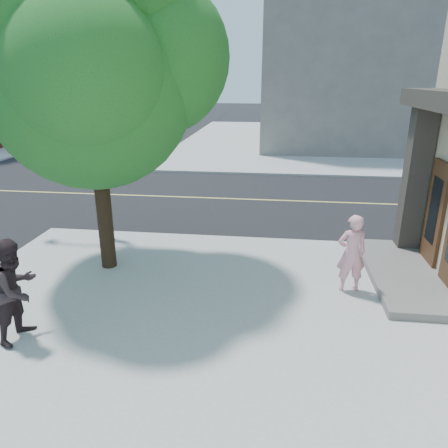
# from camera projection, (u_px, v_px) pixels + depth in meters

# --- Properties ---
(ground) EXTENTS (140.00, 140.00, 0.00)m
(ground) POSITION_uv_depth(u_px,v_px,m) (81.00, 233.00, 13.25)
(ground) COLOR black
(ground) RESTS_ON ground
(road_ew) EXTENTS (140.00, 9.00, 0.01)m
(road_ew) POSITION_uv_depth(u_px,v_px,m) (129.00, 195.00, 17.46)
(road_ew) COLOR black
(road_ew) RESTS_ON ground
(sidewalk_ne) EXTENTS (29.00, 25.00, 0.12)m
(sidewalk_ne) POSITION_uv_depth(u_px,v_px,m) (376.00, 141.00, 31.75)
(sidewalk_ne) COLOR #A7A7A7
(sidewalk_ne) RESTS_ON ground
(filler_ne) EXTENTS (18.00, 16.00, 14.00)m
(filler_ne) POSITION_uv_depth(u_px,v_px,m) (393.00, 41.00, 29.81)
(filler_ne) COLOR slate
(filler_ne) RESTS_ON sidewalk_ne
(man_on_phone) EXTENTS (0.71, 0.53, 1.79)m
(man_on_phone) POSITION_uv_depth(u_px,v_px,m) (351.00, 253.00, 9.18)
(man_on_phone) COLOR pink
(man_on_phone) RESTS_ON sidewalk_se
(pedestrian) EXTENTS (0.85, 1.03, 1.93)m
(pedestrian) POSITION_uv_depth(u_px,v_px,m) (16.00, 289.00, 7.47)
(pedestrian) COLOR #2A2023
(pedestrian) RESTS_ON sidewalk_se
(street_tree) EXTENTS (5.71, 5.19, 7.58)m
(street_tree) POSITION_uv_depth(u_px,v_px,m) (95.00, 61.00, 9.05)
(street_tree) COLOR black
(street_tree) RESTS_ON sidewalk_se
(signal_pole) EXTENTS (3.69, 0.42, 4.17)m
(signal_pole) POSITION_uv_depth(u_px,v_px,m) (23.00, 120.00, 11.94)
(signal_pole) COLOR black
(signal_pole) RESTS_ON sidewalk_se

